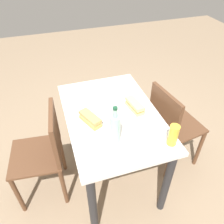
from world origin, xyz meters
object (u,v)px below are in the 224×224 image
Objects in this scene: baguette_sandwich_near at (135,106)px; knife_near at (140,106)px; baguette_sandwich_far at (90,119)px; beer_glass at (173,135)px; chair_far at (170,124)px; plate_near at (134,110)px; knife_far at (95,118)px; dining_table at (112,127)px; chair_near at (46,150)px; plate_far at (91,123)px; water_bottle at (115,129)px; olive_bowl at (144,146)px.

knife_near is (-0.02, 0.05, -0.03)m from baguette_sandwich_near.
beer_glass is at bearing 53.20° from baguette_sandwich_far.
chair_far is 3.58× the size of plate_near.
plate_near is 1.60× the size of knife_far.
baguette_sandwich_near is at bearing 92.40° from knife_far.
dining_table is 0.56m from chair_near.
chair_far is 1.10m from chair_near.
plate_far reaches higher than dining_table.
beer_glass is at bearing 7.27° from knife_near.
chair_near is 4.35× the size of baguette_sandwich_far.
plate_far is at bearing -81.26° from knife_near.
baguette_sandwich_near is 0.32m from knife_far.
chair_far is at bearing 88.75° from dining_table.
water_bottle is (0.28, -0.07, 0.25)m from dining_table.
baguette_sandwich_near is at bearing 167.52° from olive_bowl.
chair_near is 5.72× the size of knife_far.
plate_near is (0.03, 0.73, 0.26)m from chair_near.
chair_near is 0.79m from baguette_sandwich_near.
chair_near is 4.44× the size of baguette_sandwich_near.
baguette_sandwich_far reaches higher than olive_bowl.
baguette_sandwich_far is at bearing -83.02° from baguette_sandwich_near.
chair_near reaches higher than olive_bowl.
chair_far reaches higher than baguette_sandwich_near.
water_bottle reaches higher than baguette_sandwich_far.
plate_far is 1.60× the size of knife_far.
water_bottle reaches higher than beer_glass.
plate_far is at bearing -83.02° from plate_near.
baguette_sandwich_near is 2.31× the size of olive_bowl.
knife_near is 2.08× the size of olive_bowl.
baguette_sandwich_far is 1.31× the size of knife_far.
baguette_sandwich_near is at bearing 96.98° from plate_far.
dining_table is at bearing 101.21° from knife_far.
baguette_sandwich_near is at bearing 85.46° from dining_table.
plate_far is at bearing -139.49° from olive_bowl.
chair_far is at bearing 91.32° from knife_far.
water_bottle is at bearing -13.83° from dining_table.
chair_far reaches higher than plate_near.
plate_far is at bearing -54.56° from knife_far.
knife_near reaches higher than plate_far.
baguette_sandwich_far is at bearing -126.80° from beer_glass.
plate_near is 1.24× the size of baguette_sandwich_near.
dining_table is 5.31× the size of baguette_sandwich_near.
beer_glass is (0.13, 0.35, -0.04)m from water_bottle.
water_bottle is at bearing 28.03° from plate_far.
chair_near is at bearing -92.70° from plate_near.
dining_table is 12.27× the size of olive_bowl.
dining_table is 0.28m from knife_near.
baguette_sandwich_far is (0.08, 0.36, 0.30)m from chair_near.
baguette_sandwich_far is (-0.00, 0.00, 0.04)m from plate_far.
plate_near is at bearing 136.54° from water_bottle.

